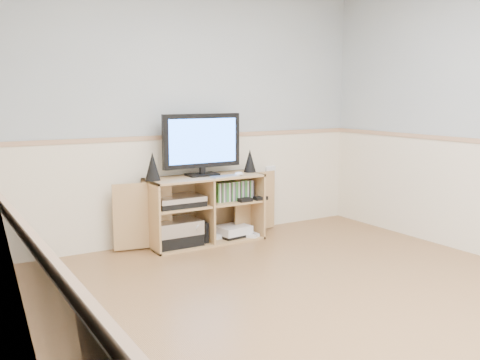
% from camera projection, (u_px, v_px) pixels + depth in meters
% --- Properties ---
extents(room, '(4.04, 4.54, 2.54)m').
position_uv_depth(room, '(321.00, 127.00, 3.35)').
color(room, '#AF814D').
rests_on(room, ground).
extents(media_cabinet, '(1.76, 0.42, 0.65)m').
position_uv_depth(media_cabinet, '(203.00, 208.00, 5.20)').
color(media_cabinet, tan).
rests_on(media_cabinet, floor).
extents(monitor, '(0.80, 0.18, 0.59)m').
position_uv_depth(monitor, '(202.00, 142.00, 5.10)').
color(monitor, black).
rests_on(monitor, media_cabinet).
extents(speaker_left, '(0.14, 0.14, 0.26)m').
position_uv_depth(speaker_left, '(153.00, 166.00, 4.84)').
color(speaker_left, black).
rests_on(speaker_left, media_cabinet).
extents(speaker_right, '(0.12, 0.12, 0.23)m').
position_uv_depth(speaker_right, '(250.00, 161.00, 5.38)').
color(speaker_right, black).
rests_on(speaker_right, media_cabinet).
extents(keyboard, '(0.28, 0.13, 0.01)m').
position_uv_depth(keyboard, '(225.00, 176.00, 5.06)').
color(keyboard, silver).
rests_on(keyboard, media_cabinet).
extents(mouse, '(0.11, 0.09, 0.04)m').
position_uv_depth(mouse, '(239.00, 174.00, 5.14)').
color(mouse, white).
rests_on(mouse, media_cabinet).
extents(av_components, '(0.53, 0.34, 0.47)m').
position_uv_depth(av_components, '(176.00, 224.00, 5.02)').
color(av_components, black).
rests_on(av_components, media_cabinet).
extents(game_consoles, '(0.46, 0.30, 0.11)m').
position_uv_depth(game_consoles, '(232.00, 231.00, 5.34)').
color(game_consoles, white).
rests_on(game_consoles, media_cabinet).
extents(game_cases, '(0.41, 0.13, 0.19)m').
position_uv_depth(game_cases, '(233.00, 191.00, 5.27)').
color(game_cases, '#3F8C3F').
rests_on(game_cases, media_cabinet).
extents(wall_outlet, '(0.12, 0.03, 0.12)m').
position_uv_depth(wall_outlet, '(270.00, 172.00, 5.77)').
color(wall_outlet, white).
rests_on(wall_outlet, wall_back).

